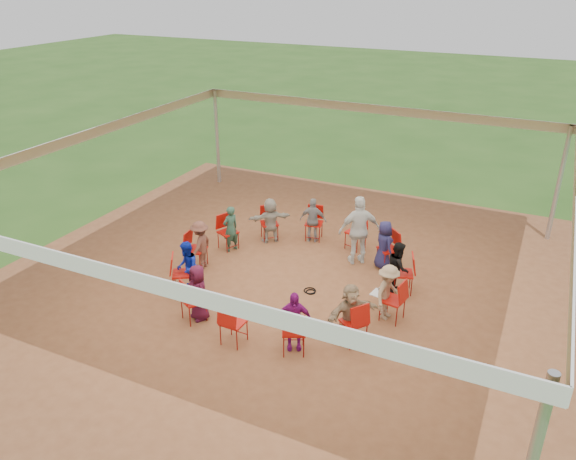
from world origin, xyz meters
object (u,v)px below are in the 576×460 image
at_px(standing_person, 359,230).
at_px(chair_4, 314,223).
at_px(chair_1, 403,274).
at_px(chair_8, 182,274).
at_px(person_seated_3, 313,220).
at_px(cable_coil, 310,291).
at_px(chair_6, 228,232).
at_px(person_seated_7, 187,268).
at_px(person_seated_4, 270,220).
at_px(chair_12, 354,322).
at_px(person_seated_5, 231,229).
at_px(chair_3, 356,232).
at_px(chair_0, 393,300).
at_px(chair_9, 193,300).
at_px(chair_10, 233,322).
at_px(chair_2, 388,249).
at_px(person_seated_6, 200,245).
at_px(person_seated_10, 350,313).
at_px(chair_5, 269,224).
at_px(person_seated_2, 384,245).
at_px(person_seated_8, 198,292).
at_px(chair_11, 294,331).
at_px(laptop, 380,291).
at_px(person_seated_1, 398,267).
at_px(chair_7, 196,250).
at_px(person_seated_9, 294,321).
at_px(person_seated_0, 388,292).

bearing_deg(standing_person, chair_4, -62.18).
relative_size(chair_1, chair_8, 1.00).
bearing_deg(person_seated_3, cable_coil, 100.21).
height_order(chair_6, person_seated_7, person_seated_7).
distance_m(chair_8, person_seated_4, 3.10).
bearing_deg(chair_12, cable_coil, 84.08).
distance_m(chair_12, person_seated_5, 4.64).
bearing_deg(chair_3, chair_0, 138.46).
height_order(chair_9, chair_10, same).
height_order(chair_2, chair_3, same).
xyz_separation_m(person_seated_6, person_seated_10, (4.09, -1.17, 0.00)).
relative_size(chair_0, person_seated_6, 0.77).
xyz_separation_m(chair_10, person_seated_6, (-2.18, 2.20, 0.14)).
height_order(chair_5, person_seated_3, person_seated_3).
relative_size(person_seated_2, person_seated_8, 1.00).
distance_m(person_seated_8, cable_coil, 2.53).
bearing_deg(chair_11, person_seated_6, 123.60).
bearing_deg(chair_11, chair_3, 69.23).
bearing_deg(chair_11, cable_coil, 79.60).
bearing_deg(chair_1, laptop, 151.82).
distance_m(person_seated_1, person_seated_6, 4.51).
xyz_separation_m(chair_0, standing_person, (-1.41, 2.01, 0.40)).
distance_m(chair_1, chair_6, 4.48).
relative_size(chair_0, person_seated_4, 0.77).
bearing_deg(person_seated_10, chair_7, 111.33).
relative_size(person_seated_10, cable_coil, 3.24).
height_order(chair_4, chair_5, same).
bearing_deg(chair_9, chair_3, 96.92).
relative_size(chair_0, person_seated_10, 0.77).
bearing_deg(chair_8, chair_3, 110.77).
distance_m(chair_0, person_seated_4, 4.37).
distance_m(chair_12, person_seated_10, 0.19).
relative_size(chair_1, person_seated_7, 0.77).
height_order(chair_5, person_seated_9, person_seated_9).
relative_size(chair_10, person_seated_0, 0.77).
height_order(chair_10, chair_12, same).
height_order(chair_2, chair_5, same).
bearing_deg(person_seated_5, chair_1, 111.33).
xyz_separation_m(chair_5, person_seated_5, (-0.58, -0.96, 0.14)).
height_order(chair_0, person_seated_8, person_seated_8).
bearing_deg(chair_12, chair_0, 13.85).
bearing_deg(chair_10, person_seated_5, 123.60).
height_order(chair_2, chair_11, same).
distance_m(person_seated_1, person_seated_7, 4.51).
xyz_separation_m(chair_8, person_seated_10, (3.84, -0.08, 0.14)).
relative_size(chair_11, person_seated_6, 0.77).
bearing_deg(person_seated_4, chair_2, 140.12).
relative_size(person_seated_4, laptop, 3.39).
relative_size(chair_3, person_seated_0, 0.77).
bearing_deg(person_seated_3, person_seated_7, 55.38).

